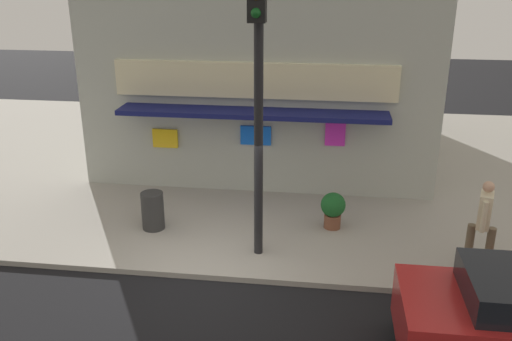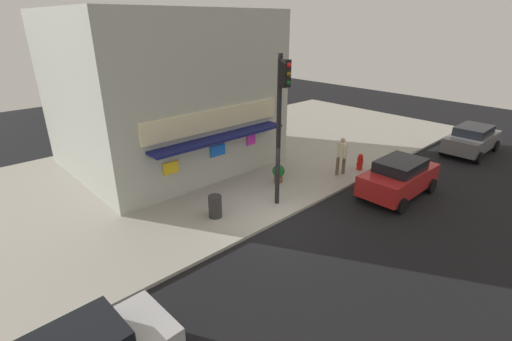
{
  "view_description": "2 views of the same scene",
  "coord_description": "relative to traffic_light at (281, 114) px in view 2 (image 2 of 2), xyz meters",
  "views": [
    {
      "loc": [
        2.34,
        -9.21,
        5.85
      ],
      "look_at": [
        0.98,
        1.02,
        1.96
      ],
      "focal_mm": 38.98,
      "sensor_mm": 36.0,
      "label": 1
    },
    {
      "loc": [
        -8.73,
        -8.14,
        7.08
      ],
      "look_at": [
        -0.2,
        0.98,
        1.92
      ],
      "focal_mm": 25.7,
      "sensor_mm": 36.0,
      "label": 2
    }
  ],
  "objects": [
    {
      "name": "ground_plane",
      "position": [
        -1.03,
        -0.94,
        -3.85
      ],
      "size": [
        55.94,
        55.94,
        0.0
      ],
      "primitive_type": "plane",
      "color": "black"
    },
    {
      "name": "sidewalk",
      "position": [
        -1.03,
        5.72,
        -3.79
      ],
      "size": [
        37.29,
        13.32,
        0.12
      ],
      "primitive_type": "cube",
      "color": "#A39E93",
      "rests_on": "ground_plane"
    },
    {
      "name": "corner_building",
      "position": [
        -0.53,
        7.48,
        -0.03
      ],
      "size": [
        9.27,
        9.09,
        7.41
      ],
      "color": "#ADB2A8",
      "rests_on": "sidewalk"
    },
    {
      "name": "traffic_light",
      "position": [
        0.0,
        0.0,
        0.0
      ],
      "size": [
        0.32,
        0.58,
        5.87
      ],
      "color": "black",
      "rests_on": "sidewalk"
    },
    {
      "name": "fire_hydrant",
      "position": [
        5.62,
        -0.22,
        -3.33
      ],
      "size": [
        0.53,
        0.29,
        0.83
      ],
      "color": "red",
      "rests_on": "sidewalk"
    },
    {
      "name": "trash_can",
      "position": [
        -2.52,
        0.91,
        -3.3
      ],
      "size": [
        0.51,
        0.51,
        0.87
      ],
      "primitive_type": "cylinder",
      "color": "#2D2D2D",
      "rests_on": "sidewalk"
    },
    {
      "name": "pedestrian",
      "position": [
        4.41,
        0.09,
        -2.71
      ],
      "size": [
        0.56,
        0.6,
        1.84
      ],
      "color": "brown",
      "rests_on": "sidewalk"
    },
    {
      "name": "potted_plant_by_doorway",
      "position": [
        1.53,
        1.48,
        -3.24
      ],
      "size": [
        0.57,
        0.57,
        0.85
      ],
      "color": "brown",
      "rests_on": "sidewalk"
    },
    {
      "name": "parked_car_red",
      "position": [
        4.48,
        -2.79,
        -3.0
      ],
      "size": [
        3.91,
        2.04,
        1.63
      ],
      "color": "#AD1E1E",
      "rests_on": "ground_plane"
    },
    {
      "name": "parked_car_grey",
      "position": [
        12.64,
        -2.98,
        -3.03
      ],
      "size": [
        4.08,
        2.05,
        1.58
      ],
      "color": "slate",
      "rests_on": "ground_plane"
    }
  ]
}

